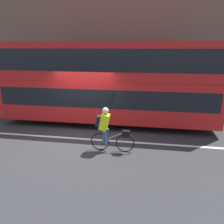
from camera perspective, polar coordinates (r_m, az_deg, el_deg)
ground_plane at (r=8.90m, az=-8.34°, el=-6.48°), size 80.00×80.00×0.00m
road_center_line at (r=8.75m, az=-8.67°, el=-6.88°), size 50.00×0.14×0.01m
sidewalk_curb at (r=13.03m, az=-2.42°, el=1.56°), size 60.00×1.84×0.12m
building_facade at (r=13.62m, az=-1.65°, el=15.71°), size 60.00×0.30×6.45m
bus at (r=10.05m, az=-0.94°, el=8.56°), size 9.50×2.61×3.67m
cyclist_on_bike at (r=7.39m, az=-1.16°, el=-4.16°), size 1.51×0.32×1.56m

